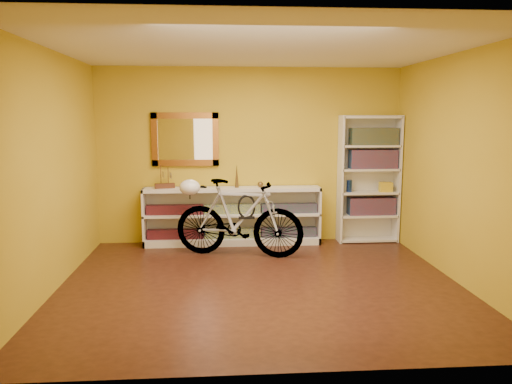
{
  "coord_description": "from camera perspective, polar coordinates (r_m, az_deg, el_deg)",
  "views": [
    {
      "loc": [
        -0.45,
        -5.41,
        1.88
      ],
      "look_at": [
        0.0,
        0.7,
        0.95
      ],
      "focal_mm": 34.91,
      "sensor_mm": 36.0,
      "label": 1
    }
  ],
  "objects": [
    {
      "name": "wall_socket",
      "position": [
        7.69,
        6.01,
        -3.65
      ],
      "size": [
        0.09,
        0.02,
        0.09
      ],
      "primitive_type": "cube",
      "color": "silver",
      "rests_on": "back_wall"
    },
    {
      "name": "toy_car",
      "position": [
        7.3,
        -6.08,
        0.48
      ],
      "size": [
        0.0,
        0.0,
        0.0
      ],
      "primitive_type": "imported",
      "rotation": [
        0.0,
        0.0,
        1.23
      ],
      "color": "black",
      "rests_on": "console_unit"
    },
    {
      "name": "decorative_orb",
      "position": [
        7.32,
        0.51,
        0.87
      ],
      "size": [
        0.08,
        0.08,
        0.08
      ],
      "primitive_type": "sphere",
      "color": "brown",
      "rests_on": "console_unit"
    },
    {
      "name": "bronze_ornament",
      "position": [
        7.28,
        -2.22,
        1.86
      ],
      "size": [
        0.06,
        0.06,
        0.34
      ],
      "primitive_type": "cone",
      "color": "brown",
      "rests_on": "console_unit"
    },
    {
      "name": "back_wall",
      "position": [
        7.45,
        -0.73,
        4.17
      ],
      "size": [
        4.5,
        0.01,
        2.6
      ],
      "primitive_type": "cube",
      "color": "gold",
      "rests_on": "ground"
    },
    {
      "name": "book_row_c",
      "position": [
        7.6,
        13.33,
        6.22
      ],
      "size": [
        0.7,
        0.22,
        0.25
      ],
      "primitive_type": "cube",
      "color": "#16454E",
      "rests_on": "bookcase"
    },
    {
      "name": "u_lock",
      "position": [
        6.66,
        -1.09,
        -1.7
      ],
      "size": [
        0.24,
        0.03,
        0.24
      ],
      "primitive_type": "torus",
      "rotation": [
        1.57,
        0.0,
        0.0
      ],
      "color": "black",
      "rests_on": "bicycle"
    },
    {
      "name": "helmet",
      "position": [
        6.83,
        -7.6,
        0.54
      ],
      "size": [
        0.28,
        0.27,
        0.21
      ],
      "primitive_type": "ellipsoid",
      "color": "white",
      "rests_on": "bicycle"
    },
    {
      "name": "left_wall",
      "position": [
        5.73,
        -22.56,
        2.16
      ],
      "size": [
        0.01,
        4.0,
        2.6
      ],
      "primitive_type": "cube",
      "color": "gold",
      "rests_on": "ground"
    },
    {
      "name": "bookcase",
      "position": [
        7.64,
        12.8,
        1.43
      ],
      "size": [
        0.9,
        0.3,
        1.9
      ],
      "primitive_type": null,
      "color": "silver",
      "rests_on": "floor"
    },
    {
      "name": "model_ship",
      "position": [
        7.32,
        -10.44,
        1.73
      ],
      "size": [
        0.3,
        0.18,
        0.34
      ],
      "primitive_type": null,
      "rotation": [
        0.0,
        0.0,
        0.27
      ],
      "color": "#412012",
      "rests_on": "console_unit"
    },
    {
      "name": "ceiling",
      "position": [
        5.48,
        0.55,
        16.24
      ],
      "size": [
        4.5,
        4.0,
        0.01
      ],
      "primitive_type": "cube",
      "color": "silver",
      "rests_on": "ground"
    },
    {
      "name": "bicycle",
      "position": [
        6.72,
        -1.97,
        -3.0
      ],
      "size": [
        0.91,
        1.85,
        1.05
      ],
      "primitive_type": "imported",
      "rotation": [
        0.0,
        0.0,
        1.31
      ],
      "color": "silver",
      "rests_on": "floor"
    },
    {
      "name": "red_tin",
      "position": [
        7.56,
        11.43,
        5.93
      ],
      "size": [
        0.16,
        0.16,
        0.16
      ],
      "primitive_type": "cube",
      "rotation": [
        0.0,
        0.0,
        0.32
      ],
      "color": "maroon",
      "rests_on": "bookcase"
    },
    {
      "name": "yellow_bag",
      "position": [
        7.69,
        14.64,
        0.56
      ],
      "size": [
        0.18,
        0.12,
        0.14
      ],
      "primitive_type": "cube",
      "rotation": [
        0.0,
        0.0,
        0.0
      ],
      "color": "gold",
      "rests_on": "bookcase"
    },
    {
      "name": "travel_mug",
      "position": [
        7.55,
        10.63,
        0.69
      ],
      "size": [
        0.08,
        0.08,
        0.18
      ],
      "primitive_type": "cylinder",
      "color": "navy",
      "rests_on": "bookcase"
    },
    {
      "name": "book_row_b",
      "position": [
        7.62,
        13.24,
        3.7
      ],
      "size": [
        0.7,
        0.22,
        0.28
      ],
      "primitive_type": "cube",
      "color": "maroon",
      "rests_on": "bookcase"
    },
    {
      "name": "cd_row_upper",
      "position": [
        7.33,
        -2.72,
        -1.95
      ],
      "size": [
        2.5,
        0.13,
        0.14
      ],
      "primitive_type": "cube",
      "color": "navy",
      "rests_on": "console_unit"
    },
    {
      "name": "console_unit",
      "position": [
        7.37,
        -2.72,
        -2.76
      ],
      "size": [
        2.6,
        0.35,
        0.85
      ],
      "primitive_type": null,
      "color": "silver",
      "rests_on": "floor"
    },
    {
      "name": "cd_row_lower",
      "position": [
        7.41,
        -2.7,
        -4.72
      ],
      "size": [
        2.5,
        0.13,
        0.14
      ],
      "primitive_type": "cube",
      "color": "black",
      "rests_on": "console_unit"
    },
    {
      "name": "right_wall",
      "position": [
        6.07,
        22.27,
        2.51
      ],
      "size": [
        0.01,
        4.0,
        2.6
      ],
      "primitive_type": "cube",
      "color": "gold",
      "rests_on": "ground"
    },
    {
      "name": "book_row_a",
      "position": [
        7.71,
        13.06,
        -1.56
      ],
      "size": [
        0.7,
        0.22,
        0.26
      ],
      "primitive_type": "cube",
      "color": "maroon",
      "rests_on": "bookcase"
    },
    {
      "name": "gilt_mirror",
      "position": [
        7.4,
        -8.12,
        5.99
      ],
      "size": [
        0.98,
        0.06,
        0.78
      ],
      "primitive_type": "cube",
      "color": "brown",
      "rests_on": "back_wall"
    },
    {
      "name": "floor",
      "position": [
        5.75,
        0.52,
        -10.52
      ],
      "size": [
        4.5,
        4.0,
        0.01
      ],
      "primitive_type": "cube",
      "color": "black",
      "rests_on": "ground"
    }
  ]
}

